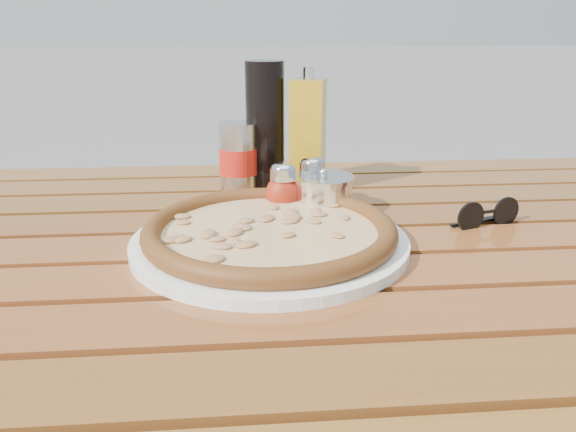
{
  "coord_description": "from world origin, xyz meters",
  "views": [
    {
      "loc": [
        -0.06,
        -0.7,
        1.02
      ],
      "look_at": [
        0.0,
        0.02,
        0.78
      ],
      "focal_mm": 35.0,
      "sensor_mm": 36.0,
      "label": 1
    }
  ],
  "objects": [
    {
      "name": "table",
      "position": [
        0.0,
        -0.0,
        0.67
      ],
      "size": [
        1.4,
        0.9,
        0.75
      ],
      "color": "#3B1E0D",
      "rests_on": "ground"
    },
    {
      "name": "plate",
      "position": [
        -0.03,
        -0.01,
        0.76
      ],
      "size": [
        0.47,
        0.47,
        0.01
      ],
      "primitive_type": "cylinder",
      "rotation": [
        0.0,
        0.0,
        -0.4
      ],
      "color": "white",
      "rests_on": "table"
    },
    {
      "name": "pizza",
      "position": [
        -0.03,
        -0.01,
        0.77
      ],
      "size": [
        0.46,
        0.46,
        0.03
      ],
      "rotation": [
        0.0,
        0.0,
        -0.59
      ],
      "color": "#FFE9B6",
      "rests_on": "plate"
    },
    {
      "name": "pepper_shaker",
      "position": [
        0.0,
        0.12,
        0.79
      ],
      "size": [
        0.06,
        0.06,
        0.08
      ],
      "rotation": [
        0.0,
        0.0,
        -0.11
      ],
      "color": "#B82B15",
      "rests_on": "table"
    },
    {
      "name": "oregano_shaker",
      "position": [
        0.05,
        0.16,
        0.79
      ],
      "size": [
        0.07,
        0.07,
        0.08
      ],
      "rotation": [
        0.0,
        0.0,
        0.41
      ],
      "color": "#363C18",
      "rests_on": "table"
    },
    {
      "name": "dark_bottle",
      "position": [
        -0.02,
        0.26,
        0.86
      ],
      "size": [
        0.08,
        0.08,
        0.22
      ],
      "primitive_type": "cylinder",
      "rotation": [
        0.0,
        0.0,
        0.25
      ],
      "color": "black",
      "rests_on": "table"
    },
    {
      "name": "soda_can",
      "position": [
        -0.07,
        0.25,
        0.81
      ],
      "size": [
        0.08,
        0.08,
        0.12
      ],
      "rotation": [
        0.0,
        0.0,
        -0.18
      ],
      "color": "silver",
      "rests_on": "table"
    },
    {
      "name": "olive_oil_cruet",
      "position": [
        0.05,
        0.26,
        0.85
      ],
      "size": [
        0.07,
        0.07,
        0.21
      ],
      "rotation": [
        0.0,
        0.0,
        -0.3
      ],
      "color": "#B98B13",
      "rests_on": "table"
    },
    {
      "name": "parmesan_tin",
      "position": [
        0.06,
        0.12,
        0.78
      ],
      "size": [
        0.12,
        0.12,
        0.07
      ],
      "rotation": [
        0.0,
        0.0,
        -0.31
      ],
      "color": "silver",
      "rests_on": "table"
    },
    {
      "name": "sunglasses",
      "position": [
        0.29,
        0.04,
        0.77
      ],
      "size": [
        0.11,
        0.05,
        0.04
      ],
      "rotation": [
        0.0,
        0.0,
        0.31
      ],
      "color": "black",
      "rests_on": "table"
    }
  ]
}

